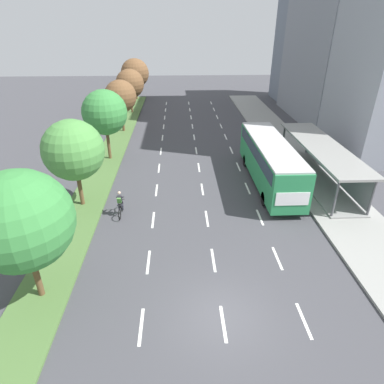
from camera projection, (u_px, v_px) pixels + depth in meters
ground_plane at (222, 317)px, 14.27m from camera, size 140.00×140.00×0.00m
median_strip at (111, 153)px, 31.58m from camera, size 2.60×52.00×0.12m
sidewalk_right at (290, 150)px, 32.26m from camera, size 4.50×52.00×0.15m
lane_divider_left at (160, 159)px, 30.39m from camera, size 0.14×47.81×0.01m
lane_divider_center at (197, 158)px, 30.53m from camera, size 0.14×47.81×0.01m
lane_divider_right at (235, 158)px, 30.66m from camera, size 0.14×47.81×0.01m
bus_shelter at (323, 159)px, 25.45m from camera, size 2.90×12.19×2.86m
bus at (270, 159)px, 25.02m from camera, size 2.54×11.29×3.37m
cyclist at (120, 205)px, 21.34m from camera, size 0.46×1.82×1.71m
median_tree_nearest at (21, 221)px, 13.40m from camera, size 4.36×4.36×6.24m
median_tree_second at (73, 150)px, 20.96m from camera, size 3.96×3.96×5.94m
median_tree_third at (105, 113)px, 28.35m from camera, size 3.90×3.90×6.20m
median_tree_fourth at (120, 96)px, 36.03m from camera, size 3.53×3.53×5.66m
median_tree_fifth at (130, 84)px, 43.57m from camera, size 3.77×3.77×5.70m
median_tree_farthest at (135, 73)px, 50.98m from camera, size 4.34×4.34×6.17m
building_mid_right at (351, 3)px, 37.19m from camera, size 9.65×15.37×26.27m
building_far_right at (307, 41)px, 48.77m from camera, size 7.59×8.13×17.34m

